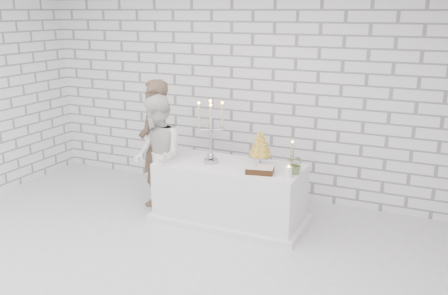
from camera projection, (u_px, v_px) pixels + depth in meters
ground at (137, 263)px, 5.20m from camera, size 6.00×5.00×0.01m
wall_back at (232, 89)px, 6.99m from camera, size 6.00×0.01×3.00m
cake_table at (230, 193)px, 6.15m from camera, size 1.80×0.80×0.75m
groom at (155, 143)px, 6.60m from camera, size 0.54×0.70×1.71m
bride at (158, 156)px, 6.27m from camera, size 0.95×0.96×1.57m
candelabra at (211, 132)px, 6.00m from camera, size 0.41×0.41×0.79m
croquembouche at (260, 149)px, 5.89m from camera, size 0.31×0.31×0.45m
chocolate_cake at (260, 169)px, 5.72m from camera, size 0.36×0.29×0.08m
pillar_candle at (289, 172)px, 5.57m from camera, size 0.09×0.09×0.12m
extra_taper at (292, 156)px, 5.85m from camera, size 0.07×0.07×0.32m
flowers at (296, 164)px, 5.66m from camera, size 0.27×0.26×0.24m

